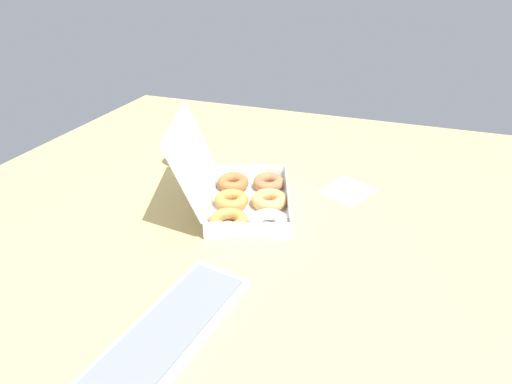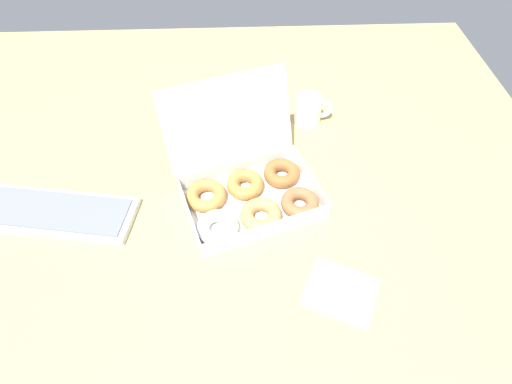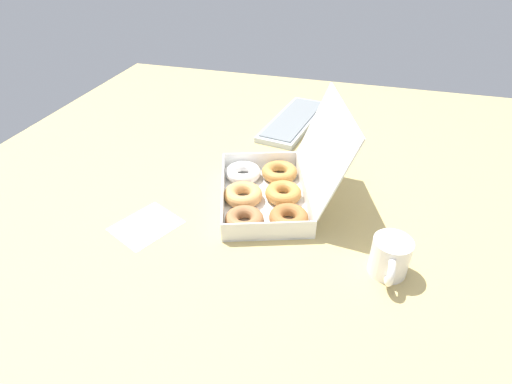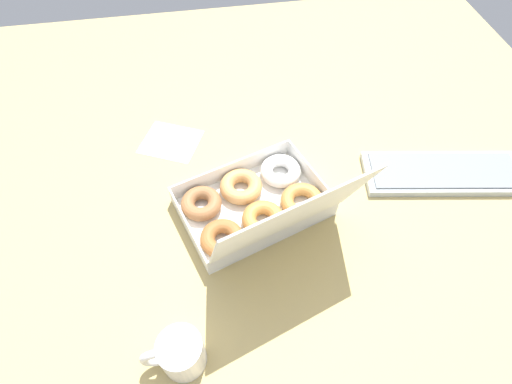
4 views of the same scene
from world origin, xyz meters
TOP-DOWN VIEW (x-y plane):
  - ground_plane at (0.00, 0.00)cm, footprint 180.00×180.00cm
  - donut_box at (4.56, 2.31)cm, footprint 39.90×38.27cm
  - keyboard at (-42.84, -0.67)cm, footprint 40.32×19.31cm
  - coffee_mug at (23.23, 32.37)cm, footprint 11.37×8.01cm
  - paper_napkin at (23.20, -23.79)cm, footprint 18.36×17.32cm

SIDE VIEW (x-z plane):
  - ground_plane at x=0.00cm, z-range -2.00..0.00cm
  - paper_napkin at x=23.20cm, z-range 0.00..0.15cm
  - keyboard at x=-42.84cm, z-range -0.04..2.16cm
  - donut_box at x=4.56cm, z-range -9.50..16.07cm
  - coffee_mug at x=23.23cm, z-range 0.11..8.49cm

